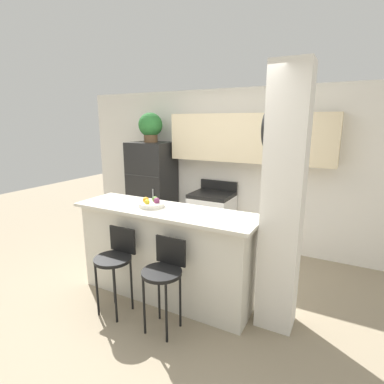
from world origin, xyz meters
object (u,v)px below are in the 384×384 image
at_px(bar_stool_right, 164,272).
at_px(potted_plant_on_fridge, 150,126).
at_px(bar_stool_left, 115,259).
at_px(fruit_bowl, 151,204).
at_px(stove_range, 212,219).
at_px(refrigerator, 152,190).

bearing_deg(bar_stool_right, potted_plant_on_fridge, 127.60).
height_order(bar_stool_left, fruit_bowl, fruit_bowl).
height_order(stove_range, fruit_bowl, fruit_bowl).
bearing_deg(bar_stool_right, bar_stool_left, 180.00).
bearing_deg(stove_range, bar_stool_left, -94.86).
xyz_separation_m(bar_stool_left, bar_stool_right, (0.62, 0.00, 0.00)).
relative_size(refrigerator, stove_range, 1.58).
distance_m(stove_range, potted_plant_on_fridge, 1.90).
bearing_deg(refrigerator, bar_stool_left, -64.69).
height_order(refrigerator, bar_stool_right, refrigerator).
xyz_separation_m(refrigerator, bar_stool_left, (0.98, -2.07, -0.23)).
bearing_deg(potted_plant_on_fridge, stove_range, 1.25).
relative_size(refrigerator, potted_plant_on_fridge, 3.40).
height_order(refrigerator, bar_stool_left, refrigerator).
xyz_separation_m(refrigerator, potted_plant_on_fridge, (-0.00, 0.00, 1.12)).
xyz_separation_m(stove_range, potted_plant_on_fridge, (-1.16, -0.03, 1.50)).
relative_size(stove_range, potted_plant_on_fridge, 2.15).
bearing_deg(bar_stool_right, fruit_bowl, 134.40).
distance_m(stove_range, bar_stool_right, 2.15).
bearing_deg(potted_plant_on_fridge, fruit_bowl, -54.83).
bearing_deg(stove_range, fruit_bowl, -91.68).
bearing_deg(bar_stool_right, refrigerator, 127.60).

